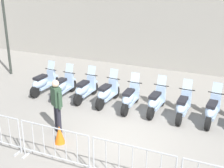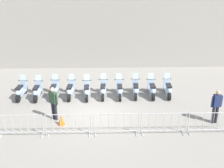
# 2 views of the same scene
# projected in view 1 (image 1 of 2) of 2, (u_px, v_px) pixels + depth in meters

# --- Properties ---
(ground_plane) EXTENTS (120.00, 120.00, 0.00)m
(ground_plane) POSITION_uv_depth(u_px,v_px,m) (122.00, 136.00, 9.44)
(ground_plane) COLOR gray
(motorcycle_0) EXTENTS (0.56, 1.73, 1.24)m
(motorcycle_0) POSITION_uv_depth(u_px,v_px,m) (44.00, 83.00, 12.56)
(motorcycle_0) COLOR black
(motorcycle_0) RESTS_ON ground
(motorcycle_1) EXTENTS (0.56, 1.72, 1.24)m
(motorcycle_1) POSITION_uv_depth(u_px,v_px,m) (63.00, 87.00, 12.15)
(motorcycle_1) COLOR black
(motorcycle_1) RESTS_ON ground
(motorcycle_2) EXTENTS (0.56, 1.72, 1.24)m
(motorcycle_2) POSITION_uv_depth(u_px,v_px,m) (85.00, 89.00, 11.88)
(motorcycle_2) COLOR black
(motorcycle_2) RESTS_ON ground
(motorcycle_3) EXTENTS (0.56, 1.72, 1.24)m
(motorcycle_3) POSITION_uv_depth(u_px,v_px,m) (107.00, 93.00, 11.51)
(motorcycle_3) COLOR black
(motorcycle_3) RESTS_ON ground
(motorcycle_4) EXTENTS (0.56, 1.72, 1.24)m
(motorcycle_4) POSITION_uv_depth(u_px,v_px,m) (130.00, 98.00, 11.07)
(motorcycle_4) COLOR black
(motorcycle_4) RESTS_ON ground
(motorcycle_5) EXTENTS (0.56, 1.72, 1.24)m
(motorcycle_5) POSITION_uv_depth(u_px,v_px,m) (156.00, 101.00, 10.80)
(motorcycle_5) COLOR black
(motorcycle_5) RESTS_ON ground
(motorcycle_6) EXTENTS (0.56, 1.72, 1.24)m
(motorcycle_6) POSITION_uv_depth(u_px,v_px,m) (183.00, 106.00, 10.40)
(motorcycle_6) COLOR black
(motorcycle_6) RESTS_ON ground
(motorcycle_7) EXTENTS (0.56, 1.72, 1.24)m
(motorcycle_7) POSITION_uv_depth(u_px,v_px,m) (212.00, 110.00, 10.10)
(motorcycle_7) COLOR black
(motorcycle_7) RESTS_ON ground
(barrier_segment_2) EXTENTS (2.05, 0.47, 1.07)m
(barrier_segment_2) POSITION_uv_depth(u_px,v_px,m) (55.00, 146.00, 7.95)
(barrier_segment_2) COLOR #B2B5B7
(barrier_segment_2) RESTS_ON ground
(barrier_segment_3) EXTENTS (2.05, 0.47, 1.07)m
(barrier_segment_3) POSITION_uv_depth(u_px,v_px,m) (132.00, 166.00, 7.13)
(barrier_segment_3) COLOR #B2B5B7
(barrier_segment_3) RESTS_ON ground
(street_lamp) EXTENTS (0.36, 0.36, 5.45)m
(street_lamp) POSITION_uv_depth(u_px,v_px,m) (3.00, 4.00, 13.89)
(street_lamp) COLOR #2D332D
(street_lamp) RESTS_ON ground
(officer_mid_plaza) EXTENTS (0.48, 0.38, 1.73)m
(officer_mid_plaza) POSITION_uv_depth(u_px,v_px,m) (57.00, 103.00, 9.35)
(officer_mid_plaza) COLOR #23232D
(officer_mid_plaza) RESTS_ON ground
(traffic_cone) EXTENTS (0.32, 0.32, 0.55)m
(traffic_cone) POSITION_uv_depth(u_px,v_px,m) (59.00, 135.00, 8.98)
(traffic_cone) COLOR orange
(traffic_cone) RESTS_ON ground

